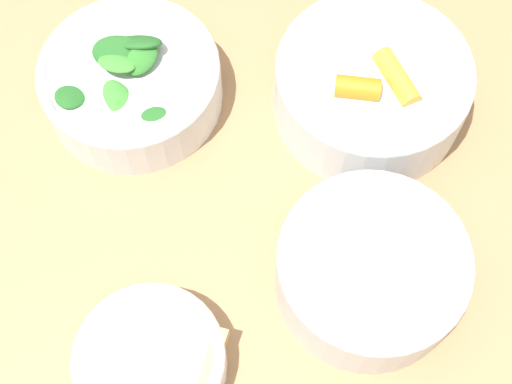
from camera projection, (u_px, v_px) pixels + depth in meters
The scene contains 5 objects.
dining_table at pixel (203, 323), 0.73m from camera, with size 1.03×1.01×0.76m.
bowl_carrots at pixel (372, 86), 0.67m from camera, with size 0.18×0.18×0.08m.
bowl_greens at pixel (131, 81), 0.68m from camera, with size 0.17×0.17×0.08m.
bowl_beans_hotdog at pixel (370, 275), 0.60m from camera, with size 0.16×0.16×0.07m.
bowl_cookies at pixel (152, 361), 0.58m from camera, with size 0.12×0.12×0.04m.
Camera 1 is at (0.19, 0.05, 1.36)m, focal length 50.00 mm.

